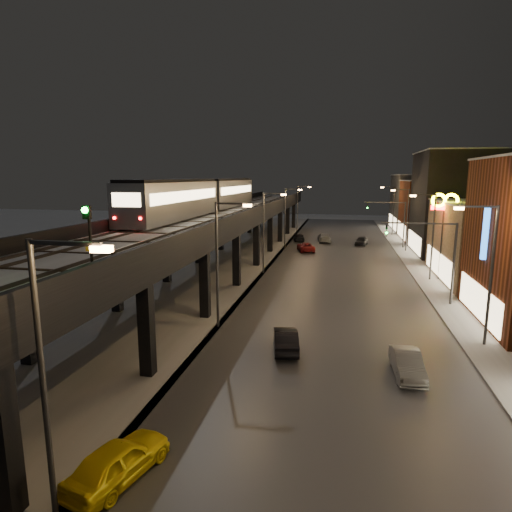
{
  "coord_description": "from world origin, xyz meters",
  "views": [
    {
      "loc": [
        7.79,
        -15.23,
        10.68
      ],
      "look_at": [
        1.72,
        14.8,
        5.0
      ],
      "focal_mm": 30.0,
      "sensor_mm": 36.0,
      "label": 1
    }
  ],
  "objects_px": {
    "subway_train": "(206,195)",
    "car_mid_silver": "(306,247)",
    "car_near_white": "(286,340)",
    "car_far_white": "(299,237)",
    "car_mid_dark": "(324,238)",
    "car_onc_silver": "(407,365)",
    "rail_signal": "(88,227)",
    "car_taxi": "(118,462)",
    "car_onc_red": "(361,241)"
  },
  "relations": [
    {
      "from": "car_near_white",
      "to": "car_far_white",
      "type": "distance_m",
      "value": 46.17
    },
    {
      "from": "car_mid_dark",
      "to": "car_onc_red",
      "type": "relative_size",
      "value": 1.26
    },
    {
      "from": "subway_train",
      "to": "car_mid_silver",
      "type": "xyz_separation_m",
      "value": [
        11.27,
        11.58,
        -7.89
      ]
    },
    {
      "from": "car_onc_red",
      "to": "car_mid_silver",
      "type": "bearing_deg",
      "value": -126.32
    },
    {
      "from": "car_mid_dark",
      "to": "car_near_white",
      "type": "bearing_deg",
      "value": 83.22
    },
    {
      "from": "subway_train",
      "to": "car_onc_red",
      "type": "height_order",
      "value": "subway_train"
    },
    {
      "from": "car_near_white",
      "to": "car_mid_silver",
      "type": "height_order",
      "value": "car_near_white"
    },
    {
      "from": "subway_train",
      "to": "car_mid_dark",
      "type": "xyz_separation_m",
      "value": [
        13.51,
        21.29,
        -7.8
      ]
    },
    {
      "from": "car_near_white",
      "to": "car_mid_silver",
      "type": "distance_m",
      "value": 36.44
    },
    {
      "from": "car_taxi",
      "to": "car_onc_red",
      "type": "distance_m",
      "value": 57.38
    },
    {
      "from": "subway_train",
      "to": "car_near_white",
      "type": "bearing_deg",
      "value": -62.13
    },
    {
      "from": "car_taxi",
      "to": "car_near_white",
      "type": "bearing_deg",
      "value": -92.82
    },
    {
      "from": "subway_train",
      "to": "car_onc_silver",
      "type": "distance_m",
      "value": 34.52
    },
    {
      "from": "car_taxi",
      "to": "car_mid_silver",
      "type": "height_order",
      "value": "car_taxi"
    },
    {
      "from": "car_near_white",
      "to": "car_far_white",
      "type": "height_order",
      "value": "car_far_white"
    },
    {
      "from": "car_mid_dark",
      "to": "car_far_white",
      "type": "bearing_deg",
      "value": -5.11
    },
    {
      "from": "subway_train",
      "to": "car_mid_dark",
      "type": "distance_m",
      "value": 26.4
    },
    {
      "from": "subway_train",
      "to": "car_taxi",
      "type": "height_order",
      "value": "subway_train"
    },
    {
      "from": "rail_signal",
      "to": "car_mid_dark",
      "type": "distance_m",
      "value": 56.9
    },
    {
      "from": "subway_train",
      "to": "car_onc_red",
      "type": "distance_m",
      "value": 28.2
    },
    {
      "from": "rail_signal",
      "to": "car_mid_silver",
      "type": "height_order",
      "value": "rail_signal"
    },
    {
      "from": "car_mid_dark",
      "to": "car_onc_red",
      "type": "bearing_deg",
      "value": 151.6
    },
    {
      "from": "car_taxi",
      "to": "car_onc_red",
      "type": "xyz_separation_m",
      "value": [
        10.61,
        56.39,
        -0.04
      ]
    },
    {
      "from": "car_near_white",
      "to": "car_onc_silver",
      "type": "bearing_deg",
      "value": 152.19
    },
    {
      "from": "rail_signal",
      "to": "car_far_white",
      "type": "relative_size",
      "value": 0.73
    },
    {
      "from": "rail_signal",
      "to": "car_onc_red",
      "type": "bearing_deg",
      "value": 76.33
    },
    {
      "from": "subway_train",
      "to": "rail_signal",
      "type": "bearing_deg",
      "value": -79.52
    },
    {
      "from": "car_onc_silver",
      "to": "car_far_white",
      "type": "bearing_deg",
      "value": 99.69
    },
    {
      "from": "subway_train",
      "to": "car_near_white",
      "type": "height_order",
      "value": "subway_train"
    },
    {
      "from": "car_mid_dark",
      "to": "car_onc_silver",
      "type": "xyz_separation_m",
      "value": [
        6.53,
        -48.28,
        -0.06
      ]
    },
    {
      "from": "car_mid_silver",
      "to": "car_onc_silver",
      "type": "bearing_deg",
      "value": 89.04
    },
    {
      "from": "rail_signal",
      "to": "car_far_white",
      "type": "height_order",
      "value": "rail_signal"
    },
    {
      "from": "car_near_white",
      "to": "car_mid_silver",
      "type": "bearing_deg",
      "value": -97.41
    },
    {
      "from": "rail_signal",
      "to": "car_onc_silver",
      "type": "xyz_separation_m",
      "value": [
        13.63,
        7.61,
        -8.05
      ]
    },
    {
      "from": "rail_signal",
      "to": "car_near_white",
      "type": "height_order",
      "value": "rail_signal"
    },
    {
      "from": "car_near_white",
      "to": "car_mid_dark",
      "type": "bearing_deg",
      "value": -100.8
    },
    {
      "from": "car_onc_silver",
      "to": "car_onc_red",
      "type": "distance_m",
      "value": 45.89
    },
    {
      "from": "car_mid_dark",
      "to": "car_onc_silver",
      "type": "height_order",
      "value": "car_mid_dark"
    },
    {
      "from": "car_onc_silver",
      "to": "car_mid_dark",
      "type": "bearing_deg",
      "value": 94.85
    },
    {
      "from": "car_mid_dark",
      "to": "car_far_white",
      "type": "relative_size",
      "value": 1.23
    },
    {
      "from": "car_taxi",
      "to": "car_far_white",
      "type": "xyz_separation_m",
      "value": [
        0.51,
        58.7,
        -0.02
      ]
    },
    {
      "from": "car_mid_dark",
      "to": "car_mid_silver",
      "type": "bearing_deg",
      "value": 70.71
    },
    {
      "from": "car_mid_silver",
      "to": "car_mid_dark",
      "type": "xyz_separation_m",
      "value": [
        2.24,
        9.71,
        0.09
      ]
    },
    {
      "from": "rail_signal",
      "to": "car_onc_red",
      "type": "distance_m",
      "value": 55.63
    },
    {
      "from": "car_taxi",
      "to": "car_onc_red",
      "type": "relative_size",
      "value": 1.06
    },
    {
      "from": "rail_signal",
      "to": "car_onc_red",
      "type": "height_order",
      "value": "rail_signal"
    },
    {
      "from": "car_taxi",
      "to": "car_near_white",
      "type": "xyz_separation_m",
      "value": [
        4.31,
        12.69,
        -0.03
      ]
    },
    {
      "from": "subway_train",
      "to": "car_taxi",
      "type": "bearing_deg",
      "value": -76.79
    },
    {
      "from": "car_taxi",
      "to": "car_onc_silver",
      "type": "distance_m",
      "value": 15.38
    },
    {
      "from": "subway_train",
      "to": "car_mid_silver",
      "type": "relative_size",
      "value": 8.49
    }
  ]
}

